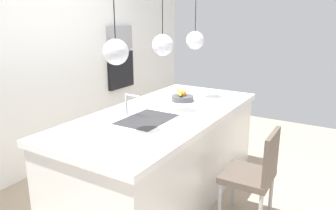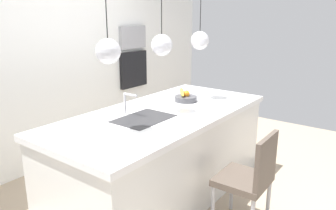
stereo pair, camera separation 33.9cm
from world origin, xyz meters
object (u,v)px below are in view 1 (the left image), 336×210
object	(u,v)px
microwave	(119,37)
chair_near	(255,172)
fruit_bowl	(182,97)
oven	(120,70)

from	to	relation	value
microwave	chair_near	world-z (taller)	microwave
fruit_bowl	microwave	bearing A→B (deg)	62.88
oven	fruit_bowl	bearing A→B (deg)	-117.12
microwave	oven	distance (m)	0.50
oven	chair_near	world-z (taller)	oven
chair_near	oven	bearing A→B (deg)	63.57
oven	chair_near	xyz separation A→B (m)	(-1.27, -2.55, -0.53)
microwave	chair_near	xyz separation A→B (m)	(-1.27, -2.55, -1.03)
fruit_bowl	oven	distance (m)	1.72
fruit_bowl	microwave	size ratio (longest dim) A/B	0.47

